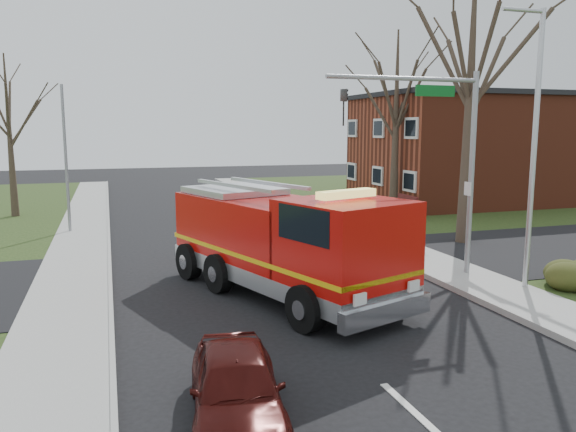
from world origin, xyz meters
name	(u,v)px	position (x,y,z in m)	size (l,w,h in m)	color
ground	(300,308)	(0.00, 0.00, 0.00)	(120.00, 120.00, 0.00)	black
sidewalk_right	(487,287)	(6.20, 0.00, 0.07)	(2.40, 80.00, 0.15)	gray
sidewalk_left	(63,330)	(-6.20, 0.00, 0.07)	(2.40, 80.00, 0.15)	gray
brick_building	(479,148)	(19.00, 18.00, 3.66)	(15.40, 10.40, 7.25)	maroon
health_center_sign	(408,205)	(10.50, 12.50, 0.88)	(0.12, 2.00, 1.40)	#4B1211
bare_tree_near	(471,69)	(9.50, 6.00, 7.41)	(6.00, 6.00, 12.00)	#31261D
bare_tree_far	(396,102)	(11.00, 15.00, 6.49)	(5.25, 5.25, 10.50)	#31261D
bare_tree_left	(8,118)	(-10.00, 20.00, 5.56)	(4.50, 4.50, 9.00)	#31261D
traffic_signal_mast	(439,137)	(5.21, 1.50, 4.71)	(5.29, 0.18, 6.80)	gray
streetlight_pole	(533,143)	(7.14, -0.50, 4.55)	(1.48, 0.16, 8.40)	#B7BABF
utility_pole_far	(66,160)	(-6.80, 14.00, 3.50)	(0.14, 0.14, 7.00)	gray
fire_engine	(284,245)	(-0.07, 1.29, 1.55)	(5.53, 8.98, 3.42)	#B30C08
parked_car_maroon	(236,387)	(-3.06, -5.53, 0.65)	(1.54, 3.83, 1.30)	#360B08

